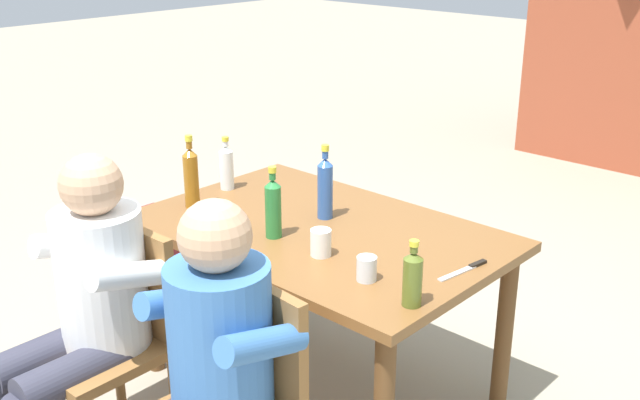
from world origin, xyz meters
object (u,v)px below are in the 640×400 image
bottle_clear (226,167)px  cup_white (321,243)px  person_in_white_shirt (84,300)px  bottle_green (273,207)px  backpack_by_near_side (159,252)px  bottle_amber (191,176)px  cup_glass (367,269)px  chair_near_left (115,329)px  table_knife (466,269)px  bottle_olive (413,278)px  dining_table (320,250)px  bottle_blue (325,187)px  person_in_plaid_shirt (201,370)px

bottle_clear → cup_white: size_ratio=2.44×
person_in_white_shirt → bottle_clear: size_ratio=4.75×
bottle_green → backpack_by_near_side: bottle_green is taller
bottle_amber → cup_glass: 1.01m
chair_near_left → cup_glass: (0.76, 0.54, 0.31)m
person_in_white_shirt → table_knife: person_in_white_shirt is taller
bottle_clear → table_knife: bearing=0.4°
bottle_olive → bottle_clear: bottle_clear is taller
dining_table → cup_glass: cup_glass is taller
bottle_green → bottle_amber: bottle_amber is taller
bottle_amber → table_knife: 1.25m
dining_table → bottle_blue: 0.26m
table_knife → person_in_white_shirt: bearing=-135.7°
person_in_plaid_shirt → bottle_olive: (0.33, 0.61, 0.20)m
chair_near_left → bottle_amber: (-0.24, 0.58, 0.40)m
backpack_by_near_side → cup_white: bearing=-11.3°
dining_table → person_in_plaid_shirt: person_in_plaid_shirt is taller
bottle_blue → dining_table: bearing=-58.1°
cup_white → bottle_clear: bearing=163.0°
dining_table → person_in_plaid_shirt: bearing=-69.7°
person_in_white_shirt → bottle_green: bearing=69.9°
person_in_white_shirt → bottle_clear: person_in_white_shirt is taller
bottle_clear → table_knife: bottle_clear is taller
bottle_green → table_knife: (0.72, 0.25, -0.12)m
chair_near_left → person_in_plaid_shirt: person_in_plaid_shirt is taller
dining_table → bottle_blue: (-0.06, 0.10, 0.23)m
dining_table → bottle_clear: 0.67m
bottle_clear → table_knife: (1.28, 0.01, -0.10)m
bottle_blue → bottle_green: bearing=-92.7°
person_in_white_shirt → bottle_olive: size_ratio=5.19×
bottle_olive → cup_glass: 0.23m
person_in_white_shirt → table_knife: (0.97, 0.95, 0.10)m
bottle_olive → backpack_by_near_side: bearing=169.0°
person_in_white_shirt → backpack_by_near_side: (-0.96, 0.99, -0.44)m
dining_table → table_knife: 0.66m
person_in_plaid_shirt → cup_glass: bearing=80.7°
backpack_by_near_side → bottle_blue: bearing=-0.2°
bottle_green → backpack_by_near_side: size_ratio=0.65×
person_in_white_shirt → bottle_clear: bearing=108.0°
person_in_plaid_shirt → bottle_blue: size_ratio=3.74×
chair_near_left → table_knife: chair_near_left is taller
dining_table → backpack_by_near_side: bearing=175.5°
cup_white → table_knife: size_ratio=0.42×
dining_table → cup_glass: 0.51m
person_in_white_shirt → bottle_clear: (-0.30, 0.94, 0.20)m
bottle_clear → backpack_by_near_side: bearing=176.1°
bottle_green → backpack_by_near_side: bearing=166.5°
chair_near_left → cup_glass: chair_near_left is taller
person_in_plaid_shirt → bottle_blue: bearing=111.6°
chair_near_left → bottle_clear: size_ratio=3.51×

